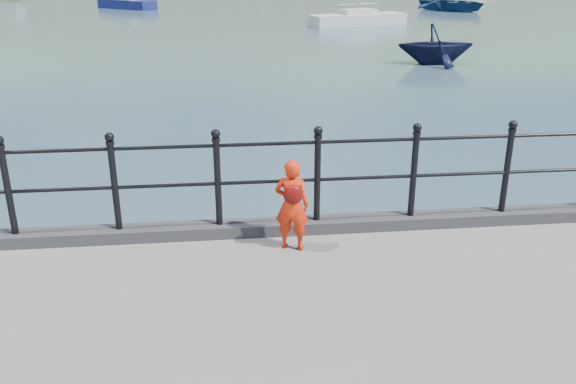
{
  "coord_description": "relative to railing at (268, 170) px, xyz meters",
  "views": [
    {
      "loc": [
        -0.53,
        -6.99,
        4.23
      ],
      "look_at": [
        0.24,
        -0.2,
        1.55
      ],
      "focal_mm": 38.0,
      "sensor_mm": 36.0,
      "label": 1
    }
  ],
  "objects": [
    {
      "name": "launch_navy",
      "position": [
        8.26,
        17.53,
        -1.01
      ],
      "size": [
        3.14,
        2.73,
        1.62
      ],
      "primitive_type": "imported",
      "rotation": [
        0.0,
        0.0,
        1.55
      ],
      "color": "black",
      "rests_on": "ground"
    },
    {
      "name": "sailboat_near",
      "position": [
        8.28,
        32.06,
        -1.48
      ],
      "size": [
        6.45,
        3.5,
        8.56
      ],
      "rotation": [
        0.0,
        0.0,
        0.3
      ],
      "color": "beige",
      "rests_on": "ground"
    },
    {
      "name": "sailboat_port",
      "position": [
        -7.84,
        46.53,
        -1.48
      ],
      "size": [
        5.11,
        4.63,
        7.72
      ],
      "rotation": [
        0.0,
        0.0,
        -0.69
      ],
      "color": "navy",
      "rests_on": "ground"
    },
    {
      "name": "child",
      "position": [
        0.24,
        -0.45,
        -0.27
      ],
      "size": [
        0.46,
        0.37,
        1.09
      ],
      "rotation": [
        0.0,
        0.0,
        2.83
      ],
      "color": "red",
      "rests_on": "quay"
    },
    {
      "name": "ground",
      "position": [
        -0.0,
        0.15,
        -1.82
      ],
      "size": [
        600.0,
        600.0,
        0.0
      ],
      "primitive_type": "plane",
      "color": "#2D4251",
      "rests_on": "ground"
    },
    {
      "name": "launch_blue",
      "position": [
        18.05,
        41.61,
        -1.25
      ],
      "size": [
        6.46,
        6.86,
        1.16
      ],
      "primitive_type": "imported",
      "rotation": [
        0.0,
        0.0,
        0.61
      ],
      "color": "navy",
      "rests_on": "ground"
    },
    {
      "name": "railing",
      "position": [
        0.0,
        0.0,
        0.0
      ],
      "size": [
        18.11,
        0.11,
        1.2
      ],
      "color": "black",
      "rests_on": "kerb"
    },
    {
      "name": "kerb",
      "position": [
        -0.0,
        -0.0,
        -0.75
      ],
      "size": [
        60.0,
        0.3,
        0.15
      ],
      "primitive_type": "cube",
      "color": "#28282B",
      "rests_on": "quay"
    },
    {
      "name": "far_shore",
      "position": [
        38.34,
        239.56,
        -24.39
      ],
      "size": [
        830.0,
        200.0,
        156.0
      ],
      "color": "#333A21",
      "rests_on": "ground"
    }
  ]
}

